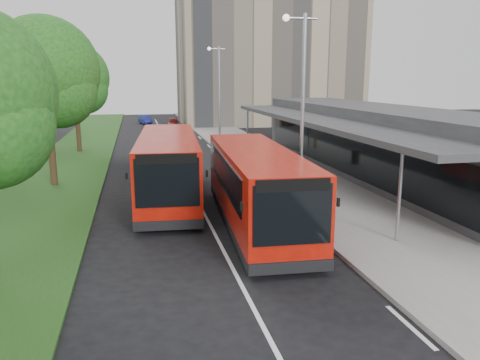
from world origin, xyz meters
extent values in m
plane|color=black|center=(0.00, 0.00, 0.00)|extent=(120.00, 120.00, 0.00)
cube|color=gray|center=(6.00, 20.00, 0.07)|extent=(5.00, 80.00, 0.15)
cube|color=#1C4717|center=(-7.00, 20.00, 0.05)|extent=(5.00, 80.00, 0.10)
cube|color=silver|center=(0.00, 15.00, 0.01)|extent=(0.12, 70.00, 0.01)
cube|color=silver|center=(3.30, -8.00, 0.01)|extent=(0.12, 2.00, 0.01)
cube|color=silver|center=(3.30, -2.00, 0.01)|extent=(0.12, 2.00, 0.01)
cube|color=silver|center=(3.30, 4.00, 0.01)|extent=(0.12, 2.00, 0.01)
cube|color=silver|center=(3.30, 10.00, 0.01)|extent=(0.12, 2.00, 0.01)
cube|color=silver|center=(3.30, 16.00, 0.01)|extent=(0.12, 2.00, 0.01)
cube|color=silver|center=(3.30, 22.00, 0.01)|extent=(0.12, 2.00, 0.01)
cube|color=silver|center=(3.30, 28.00, 0.01)|extent=(0.12, 2.00, 0.01)
cube|color=silver|center=(3.30, 34.00, 0.01)|extent=(0.12, 2.00, 0.01)
cube|color=silver|center=(3.30, 40.00, 0.01)|extent=(0.12, 2.00, 0.01)
cube|color=silver|center=(3.30, 46.00, 0.01)|extent=(0.12, 2.00, 0.01)
cube|color=gray|center=(14.00, 42.00, 9.00)|extent=(22.00, 12.00, 18.00)
cube|color=#2D2D2F|center=(11.00, 8.00, 2.00)|extent=(5.00, 26.00, 4.00)
cube|color=black|center=(8.48, 8.00, 1.60)|extent=(0.06, 24.00, 2.20)
cube|color=#2D2D2F|center=(7.20, 8.00, 3.30)|extent=(2.80, 26.00, 0.25)
cylinder|color=#93969B|center=(5.90, -3.00, 1.65)|extent=(0.12, 0.12, 3.30)
cylinder|color=#93969B|center=(5.90, 19.00, 1.65)|extent=(0.12, 0.12, 3.30)
cylinder|color=#312313|center=(-7.00, 9.00, 2.13)|extent=(0.36, 0.36, 4.25)
sphere|color=#134814|center=(-7.00, 9.00, 6.00)|extent=(5.41, 5.41, 5.41)
sphere|color=#134814|center=(-6.40, 8.60, 5.03)|extent=(3.87, 3.87, 3.87)
sphere|color=#134814|center=(-7.50, 9.50, 5.32)|extent=(4.25, 4.25, 4.25)
cylinder|color=#312313|center=(-7.00, 21.00, 2.02)|extent=(0.36, 0.36, 4.03)
sphere|color=#134814|center=(-7.00, 21.00, 5.68)|extent=(5.13, 5.13, 5.13)
sphere|color=#134814|center=(-6.40, 20.60, 4.76)|extent=(3.66, 3.66, 3.66)
sphere|color=#134814|center=(-7.50, 21.50, 5.04)|extent=(4.03, 4.03, 4.03)
cylinder|color=#93969B|center=(4.20, 2.00, 4.15)|extent=(0.16, 0.16, 8.00)
cylinder|color=#93969B|center=(4.00, 2.00, 7.95)|extent=(1.40, 0.10, 0.10)
sphere|color=silver|center=(3.40, 2.00, 7.95)|extent=(0.28, 0.28, 0.28)
cylinder|color=#93969B|center=(4.20, 22.00, 4.15)|extent=(0.16, 0.16, 8.00)
cylinder|color=#93969B|center=(4.00, 22.00, 7.95)|extent=(1.40, 0.10, 0.10)
sphere|color=silver|center=(3.40, 22.00, 7.95)|extent=(0.28, 0.28, 0.28)
cube|color=red|center=(1.75, 0.18, 1.65)|extent=(3.07, 10.48, 2.61)
cube|color=black|center=(1.75, 0.18, 0.37)|extent=(3.09, 10.50, 0.30)
cube|color=black|center=(1.44, -5.00, 1.92)|extent=(2.22, 0.18, 1.73)
cube|color=black|center=(2.05, 5.37, 2.07)|extent=(2.17, 0.18, 1.28)
cube|color=black|center=(0.51, 0.55, 2.12)|extent=(0.57, 8.86, 1.18)
cube|color=black|center=(3.01, 0.40, 2.12)|extent=(0.57, 8.86, 1.18)
cube|color=black|center=(1.44, -5.01, 0.39)|extent=(2.47, 0.22, 0.35)
cube|color=black|center=(1.44, -5.01, 2.76)|extent=(2.07, 0.16, 0.35)
cube|color=black|center=(0.08, -4.71, 2.17)|extent=(0.08, 0.08, 0.25)
cube|color=black|center=(2.83, -4.87, 2.17)|extent=(0.08, 0.08, 0.25)
cylinder|color=black|center=(0.52, -3.10, 0.44)|extent=(0.35, 0.90, 0.89)
cylinder|color=black|center=(2.58, -3.22, 0.44)|extent=(0.35, 0.90, 0.89)
cylinder|color=black|center=(0.91, 3.59, 0.44)|extent=(0.35, 0.90, 0.89)
cylinder|color=black|center=(2.97, 3.47, 0.44)|extent=(0.35, 0.90, 0.89)
cube|color=red|center=(-1.26, 4.91, 1.69)|extent=(3.31, 10.78, 2.68)
cube|color=black|center=(-1.26, 4.91, 0.38)|extent=(3.33, 10.80, 0.30)
cube|color=black|center=(-1.65, -0.40, 1.97)|extent=(2.27, 0.22, 1.77)
cube|color=black|center=(-0.86, 10.23, 2.12)|extent=(2.22, 0.21, 1.32)
cube|color=black|center=(-2.52, 5.31, 2.18)|extent=(0.72, 9.08, 1.21)
cube|color=black|center=(0.05, 5.12, 2.18)|extent=(0.72, 9.08, 1.21)
cube|color=black|center=(-1.65, -0.41, 0.40)|extent=(2.53, 0.27, 0.35)
cube|color=black|center=(-1.65, -0.41, 2.83)|extent=(2.12, 0.20, 0.35)
cube|color=black|center=(-3.05, -0.08, 2.23)|extent=(0.09, 0.09, 0.25)
cube|color=black|center=(-0.22, -0.29, 2.23)|extent=(0.09, 0.09, 0.25)
cylinder|color=black|center=(-2.57, 1.56, 0.46)|extent=(0.37, 0.93, 0.91)
cylinder|color=black|center=(-0.45, 1.40, 0.46)|extent=(0.37, 0.93, 0.91)
cylinder|color=black|center=(-2.06, 8.42, 0.46)|extent=(0.37, 0.93, 0.91)
cylinder|color=black|center=(0.06, 8.26, 0.46)|extent=(0.37, 0.93, 0.91)
cylinder|color=#362516|center=(5.70, 10.98, 0.60)|extent=(0.58, 0.58, 0.89)
cylinder|color=orange|center=(5.51, 18.48, 0.70)|extent=(0.21, 0.21, 1.09)
imported|color=#550F0C|center=(1.57, 38.33, 0.57)|extent=(1.46, 3.38, 1.14)
imported|color=navy|center=(-1.49, 43.58, 0.54)|extent=(1.77, 3.42, 1.07)
camera|label=1|loc=(-2.63, -16.70, 5.57)|focal=35.00mm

